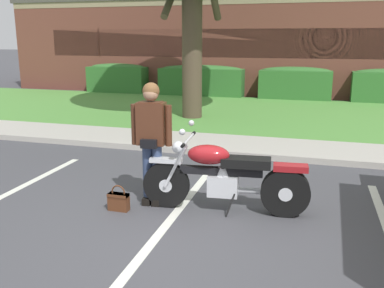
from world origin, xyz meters
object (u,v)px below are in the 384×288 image
at_px(hedge_center_left, 201,80).
at_px(brick_building, 315,44).
at_px(handbag, 119,200).
at_px(hedge_center_right, 295,83).
at_px(rider_person, 152,135).
at_px(motorcycle, 231,177).
at_px(hedge_left, 118,78).

xyz_separation_m(hedge_center_left, brick_building, (4.13, 5.49, 1.34)).
height_order(handbag, hedge_center_right, hedge_center_right).
bearing_deg(handbag, rider_person, 47.26).
distance_m(motorcycle, rider_person, 1.23).
distance_m(motorcycle, hedge_center_left, 11.82).
bearing_deg(brick_building, hedge_center_left, -126.98).
distance_m(motorcycle, brick_building, 16.84).
height_order(motorcycle, hedge_center_right, hedge_center_right).
xyz_separation_m(hedge_center_right, brick_building, (0.49, 5.49, 1.34)).
relative_size(handbag, hedge_center_left, 0.11).
relative_size(motorcycle, brick_building, 0.09).
bearing_deg(hedge_center_left, rider_person, -77.93).
distance_m(motorcycle, hedge_left, 13.36).
bearing_deg(hedge_center_right, handbag, -97.69).
height_order(handbag, hedge_left, hedge_left).
bearing_deg(brick_building, hedge_center_right, -95.10).
relative_size(hedge_center_left, hedge_center_right, 1.28).
relative_size(hedge_center_right, brick_building, 0.10).
height_order(hedge_center_right, brick_building, brick_building).
distance_m(handbag, hedge_center_left, 11.87).
bearing_deg(hedge_center_left, brick_building, 53.02).
relative_size(hedge_left, hedge_center_left, 0.75).
bearing_deg(handbag, brick_building, 83.14).
xyz_separation_m(handbag, hedge_left, (-5.71, 11.68, 0.51)).
height_order(motorcycle, hedge_left, hedge_left).
xyz_separation_m(handbag, brick_building, (2.07, 17.17, 1.84)).
bearing_deg(hedge_center_right, brick_building, 84.90).
height_order(hedge_center_left, brick_building, brick_building).
distance_m(hedge_left, hedge_center_left, 3.64).
bearing_deg(hedge_center_left, handbag, -79.96).
height_order(rider_person, hedge_center_right, rider_person).
bearing_deg(hedge_center_left, motorcycle, -72.62).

